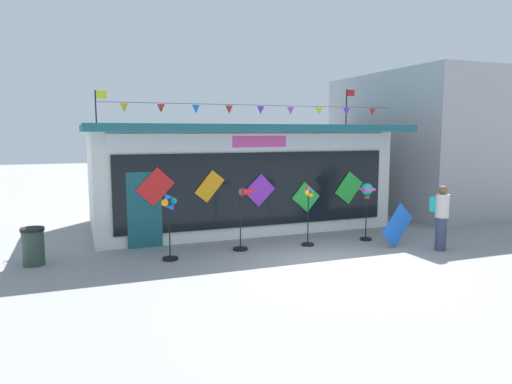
{
  "coord_description": "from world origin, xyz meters",
  "views": [
    {
      "loc": [
        -5.34,
        -9.09,
        3.03
      ],
      "look_at": [
        -0.85,
        2.57,
        1.44
      ],
      "focal_mm": 33.16,
      "sensor_mm": 36.0,
      "label": 1
    }
  ],
  "objects_px": {
    "wind_spinner_center_right": "(367,196)",
    "display_kite_on_ground": "(397,225)",
    "wind_spinner_left": "(247,208)",
    "wind_spinner_center_left": "(309,213)",
    "trash_bin": "(33,246)",
    "wind_spinner_far_left": "(169,219)",
    "kite_shop_building": "(234,174)",
    "person_near_camera": "(441,216)"
  },
  "relations": [
    {
      "from": "kite_shop_building",
      "to": "person_near_camera",
      "type": "xyz_separation_m",
      "value": [
        3.82,
        -5.24,
        -0.76
      ]
    },
    {
      "from": "wind_spinner_left",
      "to": "display_kite_on_ground",
      "type": "bearing_deg",
      "value": -16.17
    },
    {
      "from": "wind_spinner_center_left",
      "to": "person_near_camera",
      "type": "xyz_separation_m",
      "value": [
        2.94,
        -1.65,
        -0.01
      ]
    },
    {
      "from": "wind_spinner_far_left",
      "to": "wind_spinner_center_left",
      "type": "height_order",
      "value": "wind_spinner_center_left"
    },
    {
      "from": "display_kite_on_ground",
      "to": "wind_spinner_center_right",
      "type": "bearing_deg",
      "value": 111.48
    },
    {
      "from": "wind_spinner_center_right",
      "to": "display_kite_on_ground",
      "type": "bearing_deg",
      "value": -68.52
    },
    {
      "from": "wind_spinner_center_right",
      "to": "person_near_camera",
      "type": "xyz_separation_m",
      "value": [
        1.12,
        -1.66,
        -0.36
      ]
    },
    {
      "from": "kite_shop_building",
      "to": "person_near_camera",
      "type": "distance_m",
      "value": 6.53
    },
    {
      "from": "person_near_camera",
      "to": "trash_bin",
      "type": "distance_m",
      "value": 9.93
    },
    {
      "from": "kite_shop_building",
      "to": "wind_spinner_center_left",
      "type": "height_order",
      "value": "kite_shop_building"
    },
    {
      "from": "wind_spinner_far_left",
      "to": "person_near_camera",
      "type": "height_order",
      "value": "person_near_camera"
    },
    {
      "from": "wind_spinner_far_left",
      "to": "person_near_camera",
      "type": "distance_m",
      "value": 6.84
    },
    {
      "from": "wind_spinner_center_right",
      "to": "display_kite_on_ground",
      "type": "relative_size",
      "value": 1.53
    },
    {
      "from": "wind_spinner_left",
      "to": "wind_spinner_center_left",
      "type": "distance_m",
      "value": 1.7
    },
    {
      "from": "wind_spinner_center_left",
      "to": "wind_spinner_center_right",
      "type": "height_order",
      "value": "wind_spinner_center_left"
    },
    {
      "from": "wind_spinner_left",
      "to": "person_near_camera",
      "type": "bearing_deg",
      "value": -21.92
    },
    {
      "from": "wind_spinner_center_left",
      "to": "kite_shop_building",
      "type": "bearing_deg",
      "value": 103.77
    },
    {
      "from": "wind_spinner_center_left",
      "to": "trash_bin",
      "type": "relative_size",
      "value": 1.86
    },
    {
      "from": "wind_spinner_far_left",
      "to": "wind_spinner_center_left",
      "type": "distance_m",
      "value": 3.73
    },
    {
      "from": "wind_spinner_center_left",
      "to": "display_kite_on_ground",
      "type": "relative_size",
      "value": 1.54
    },
    {
      "from": "kite_shop_building",
      "to": "wind_spinner_center_left",
      "type": "bearing_deg",
      "value": -76.23
    },
    {
      "from": "wind_spinner_left",
      "to": "person_near_camera",
      "type": "xyz_separation_m",
      "value": [
        4.62,
        -1.86,
        -0.21
      ]
    },
    {
      "from": "kite_shop_building",
      "to": "trash_bin",
      "type": "bearing_deg",
      "value": -152.85
    },
    {
      "from": "wind_spinner_far_left",
      "to": "wind_spinner_center_right",
      "type": "relative_size",
      "value": 0.99
    },
    {
      "from": "kite_shop_building",
      "to": "wind_spinner_far_left",
      "type": "distance_m",
      "value": 4.72
    },
    {
      "from": "wind_spinner_center_right",
      "to": "trash_bin",
      "type": "distance_m",
      "value": 8.6
    },
    {
      "from": "person_near_camera",
      "to": "wind_spinner_center_left",
      "type": "bearing_deg",
      "value": 131.08
    },
    {
      "from": "person_near_camera",
      "to": "kite_shop_building",
      "type": "bearing_deg",
      "value": 106.4
    },
    {
      "from": "wind_spinner_left",
      "to": "kite_shop_building",
      "type": "bearing_deg",
      "value": 76.77
    },
    {
      "from": "kite_shop_building",
      "to": "wind_spinner_center_right",
      "type": "distance_m",
      "value": 4.5
    },
    {
      "from": "person_near_camera",
      "to": "wind_spinner_left",
      "type": "bearing_deg",
      "value": 138.36
    },
    {
      "from": "wind_spinner_far_left",
      "to": "wind_spinner_left",
      "type": "xyz_separation_m",
      "value": [
        2.05,
        0.32,
        0.11
      ]
    },
    {
      "from": "wind_spinner_left",
      "to": "display_kite_on_ground",
      "type": "distance_m",
      "value": 4.05
    },
    {
      "from": "display_kite_on_ground",
      "to": "wind_spinner_far_left",
      "type": "bearing_deg",
      "value": 172.35
    },
    {
      "from": "wind_spinner_center_left",
      "to": "wind_spinner_center_right",
      "type": "bearing_deg",
      "value": 0.34
    },
    {
      "from": "wind_spinner_center_left",
      "to": "trash_bin",
      "type": "distance_m",
      "value": 6.76
    },
    {
      "from": "kite_shop_building",
      "to": "wind_spinner_center_right",
      "type": "bearing_deg",
      "value": -53.0
    },
    {
      "from": "wind_spinner_center_left",
      "to": "wind_spinner_center_right",
      "type": "relative_size",
      "value": 1.0
    },
    {
      "from": "wind_spinner_center_right",
      "to": "display_kite_on_ground",
      "type": "xyz_separation_m",
      "value": [
        0.36,
        -0.91,
        -0.68
      ]
    },
    {
      "from": "wind_spinner_left",
      "to": "display_kite_on_ground",
      "type": "height_order",
      "value": "wind_spinner_left"
    },
    {
      "from": "wind_spinner_far_left",
      "to": "trash_bin",
      "type": "relative_size",
      "value": 1.84
    },
    {
      "from": "wind_spinner_center_left",
      "to": "display_kite_on_ground",
      "type": "xyz_separation_m",
      "value": [
        2.18,
        -0.9,
        -0.33
      ]
    }
  ]
}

